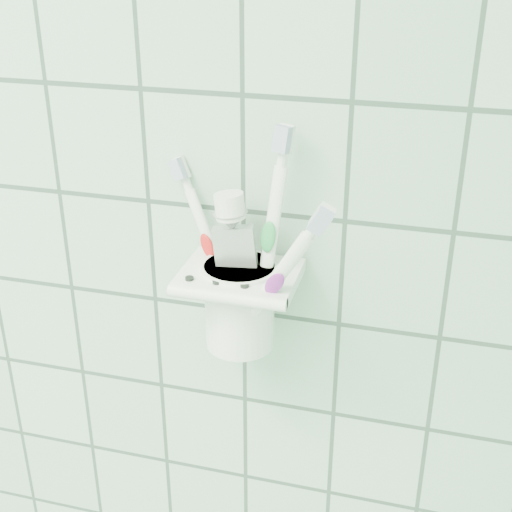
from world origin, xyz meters
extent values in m
cube|color=white|center=(0.63, 1.19, 1.31)|extent=(0.05, 0.02, 0.03)
cube|color=white|center=(0.63, 1.15, 1.32)|extent=(0.11, 0.09, 0.01)
cylinder|color=white|center=(0.63, 1.11, 1.32)|extent=(0.11, 0.01, 0.01)
cylinder|color=black|center=(0.59, 1.12, 1.33)|extent=(0.01, 0.01, 0.00)
cylinder|color=black|center=(0.62, 1.12, 1.33)|extent=(0.01, 0.01, 0.00)
cylinder|color=black|center=(0.64, 1.12, 1.33)|extent=(0.01, 0.01, 0.00)
cylinder|color=black|center=(0.67, 1.12, 1.33)|extent=(0.01, 0.01, 0.00)
cylinder|color=white|center=(0.63, 1.16, 1.28)|extent=(0.07, 0.07, 0.09)
cylinder|color=white|center=(0.63, 1.16, 1.33)|extent=(0.08, 0.08, 0.01)
cylinder|color=black|center=(0.63, 1.16, 1.33)|extent=(0.06, 0.06, 0.00)
cylinder|color=white|center=(0.63, 1.16, 1.33)|extent=(0.08, 0.04, 0.15)
cylinder|color=white|center=(0.63, 1.16, 1.42)|extent=(0.02, 0.01, 0.02)
cube|color=silver|center=(0.63, 1.16, 1.43)|extent=(0.02, 0.01, 0.02)
cube|color=white|center=(0.63, 1.16, 1.43)|extent=(0.02, 0.01, 0.03)
ellipsoid|color=red|center=(0.63, 1.16, 1.35)|extent=(0.02, 0.01, 0.03)
cylinder|color=white|center=(0.65, 1.15, 1.34)|extent=(0.04, 0.04, 0.18)
cylinder|color=white|center=(0.65, 1.15, 1.44)|extent=(0.01, 0.01, 0.03)
cube|color=silver|center=(0.65, 1.15, 1.46)|extent=(0.02, 0.02, 0.03)
cube|color=white|center=(0.65, 1.15, 1.46)|extent=(0.02, 0.01, 0.03)
ellipsoid|color=green|center=(0.65, 1.15, 1.36)|extent=(0.02, 0.01, 0.03)
cylinder|color=white|center=(0.62, 1.14, 1.33)|extent=(0.09, 0.05, 0.15)
cylinder|color=white|center=(0.62, 1.14, 1.43)|extent=(0.02, 0.01, 0.03)
cube|color=silver|center=(0.62, 1.14, 1.44)|extent=(0.02, 0.02, 0.03)
cube|color=white|center=(0.62, 1.14, 1.44)|extent=(0.02, 0.01, 0.03)
ellipsoid|color=purple|center=(0.62, 1.14, 1.35)|extent=(0.03, 0.01, 0.03)
cube|color=silver|center=(0.64, 1.16, 1.31)|extent=(0.05, 0.02, 0.12)
cube|color=silver|center=(0.64, 1.16, 1.25)|extent=(0.05, 0.01, 0.02)
cone|color=silver|center=(0.64, 1.16, 1.37)|extent=(0.04, 0.04, 0.02)
cylinder|color=white|center=(0.64, 1.16, 1.39)|extent=(0.04, 0.03, 0.03)
camera|label=1|loc=(0.81, 0.56, 1.64)|focal=50.00mm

